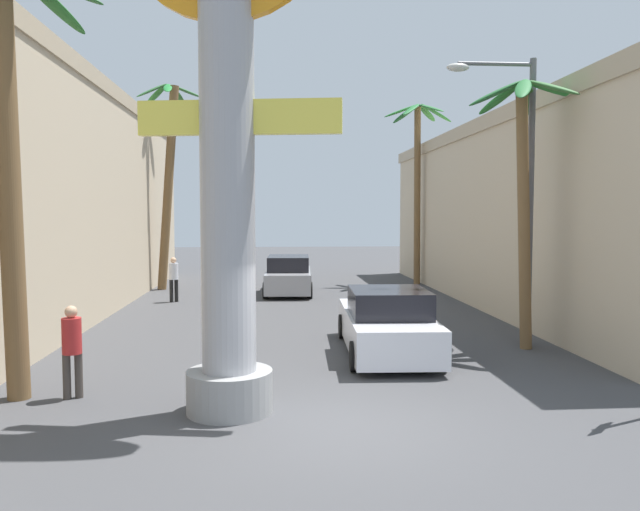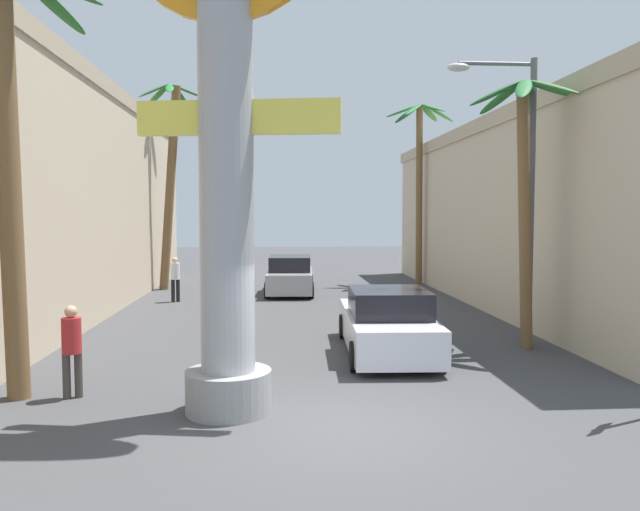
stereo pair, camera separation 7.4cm
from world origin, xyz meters
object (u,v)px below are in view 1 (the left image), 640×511
(pedestrian_curb_left, at_px, (72,345))
(palm_tree_near_right, at_px, (524,167))
(palm_tree_far_left, at_px, (168,169))
(palm_tree_near_left, at_px, (7,134))
(pedestrian_far_left, at_px, (174,276))
(car_far, at_px, (288,276))
(neon_sign_pole, at_px, (228,141))
(car_lead, at_px, (387,324))
(palm_tree_far_right, at_px, (418,165))
(street_lamp, at_px, (518,175))

(pedestrian_curb_left, bearing_deg, palm_tree_near_right, 19.51)
(palm_tree_far_left, bearing_deg, pedestrian_curb_left, -86.85)
(palm_tree_near_left, distance_m, pedestrian_far_left, 12.83)
(car_far, distance_m, pedestrian_far_left, 4.87)
(pedestrian_far_left, bearing_deg, neon_sign_pole, -77.40)
(car_lead, bearing_deg, pedestrian_curb_left, -153.45)
(neon_sign_pole, bearing_deg, car_lead, 50.29)
(neon_sign_pole, bearing_deg, palm_tree_near_right, 32.91)
(palm_tree_far_left, height_order, palm_tree_near_right, palm_tree_far_left)
(palm_tree_far_right, bearing_deg, palm_tree_near_left, -123.09)
(car_far, height_order, palm_tree_near_right, palm_tree_near_right)
(palm_tree_far_left, bearing_deg, neon_sign_pole, -77.74)
(palm_tree_near_right, xyz_separation_m, palm_tree_far_right, (0.70, 13.99, 1.12))
(car_lead, height_order, car_far, same)
(palm_tree_far_left, distance_m, palm_tree_near_left, 16.28)
(palm_tree_far_left, relative_size, palm_tree_near_left, 1.17)
(neon_sign_pole, distance_m, pedestrian_far_left, 14.01)
(pedestrian_far_left, bearing_deg, palm_tree_far_left, 101.15)
(street_lamp, relative_size, car_far, 1.57)
(car_lead, bearing_deg, palm_tree_near_left, -156.72)
(palm_tree_far_right, bearing_deg, neon_sign_pole, -112.16)
(palm_tree_far_right, bearing_deg, pedestrian_far_left, -153.78)
(car_far, xyz_separation_m, palm_tree_far_right, (6.09, 2.96, 4.82))
(palm_tree_near_left, bearing_deg, car_lead, 23.28)
(street_lamp, height_order, palm_tree_far_right, palm_tree_far_right)
(neon_sign_pole, xyz_separation_m, car_far, (1.39, 15.42, -3.74))
(palm_tree_near_left, relative_size, pedestrian_far_left, 4.55)
(palm_tree_near_left, height_order, pedestrian_curb_left, palm_tree_near_left)
(car_lead, relative_size, car_far, 1.12)
(neon_sign_pole, height_order, palm_tree_near_left, neon_sign_pole)
(pedestrian_far_left, bearing_deg, car_far, 26.63)
(street_lamp, bearing_deg, palm_tree_far_right, 86.98)
(car_lead, xyz_separation_m, pedestrian_curb_left, (-6.26, -3.13, 0.27))
(palm_tree_far_left, xyz_separation_m, palm_tree_near_right, (10.54, -12.86, -0.81))
(palm_tree_far_left, bearing_deg, pedestrian_far_left, -78.85)
(car_lead, bearing_deg, palm_tree_far_right, 74.06)
(neon_sign_pole, height_order, street_lamp, neon_sign_pole)
(street_lamp, xyz_separation_m, palm_tree_far_right, (0.72, 13.65, 1.29))
(neon_sign_pole, distance_m, car_far, 15.93)
(neon_sign_pole, xyz_separation_m, street_lamp, (6.77, 4.73, -0.21))
(street_lamp, relative_size, palm_tree_far_right, 0.84)
(palm_tree_far_right, bearing_deg, palm_tree_near_right, -92.85)
(car_lead, bearing_deg, neon_sign_pole, -129.71)
(neon_sign_pole, bearing_deg, pedestrian_curb_left, 161.10)
(car_lead, height_order, palm_tree_near_right, palm_tree_near_right)
(pedestrian_far_left, bearing_deg, car_lead, -55.12)
(street_lamp, xyz_separation_m, pedestrian_far_left, (-9.72, 8.51, -3.28))
(neon_sign_pole, xyz_separation_m, pedestrian_curb_left, (-2.85, 0.98, -3.50))
(palm_tree_near_left, bearing_deg, pedestrian_far_left, 85.84)
(palm_tree_near_left, xyz_separation_m, palm_tree_far_right, (11.34, 17.40, 0.87))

